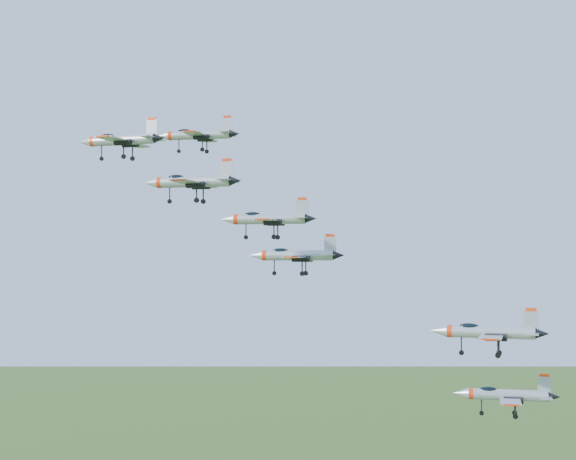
% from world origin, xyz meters
% --- Properties ---
extents(jet_lead, '(13.79, 11.67, 3.73)m').
position_xyz_m(jet_lead, '(-18.30, 16.37, 157.80)').
color(jet_lead, '#A4A9B1').
extents(jet_left_high, '(13.92, 11.69, 3.73)m').
position_xyz_m(jet_left_high, '(-7.40, -2.68, 148.19)').
color(jet_left_high, '#A4A9B1').
extents(jet_right_high, '(11.67, 9.71, 3.12)m').
position_xyz_m(jet_right_high, '(-9.03, -15.88, 152.15)').
color(jet_right_high, '#A4A9B1').
extents(jet_left_low, '(13.46, 11.34, 3.62)m').
position_xyz_m(jet_left_low, '(3.71, 6.48, 138.38)').
color(jet_left_low, '#A4A9B1').
extents(jet_right_low, '(11.73, 9.92, 3.17)m').
position_xyz_m(jet_right_low, '(6.76, -8.16, 142.71)').
color(jet_right_low, '#A4A9B1').
extents(jet_trail, '(12.56, 10.48, 3.36)m').
position_xyz_m(jet_trail, '(32.36, -6.22, 130.09)').
color(jet_trail, '#A4A9B1').
extents(jet_extra, '(12.23, 10.29, 3.29)m').
position_xyz_m(jet_extra, '(32.50, 2.99, 121.95)').
color(jet_extra, '#A4A9B1').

